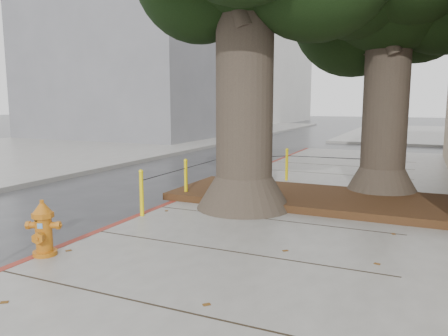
% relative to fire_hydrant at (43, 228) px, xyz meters
% --- Properties ---
extents(ground, '(140.00, 140.00, 0.00)m').
position_rel_fire_hydrant_xyz_m(ground, '(1.90, 1.30, -0.56)').
color(ground, '#28282B').
rests_on(ground, ground).
extents(sidewalk_opposite, '(14.00, 60.00, 0.15)m').
position_rel_fire_hydrant_xyz_m(sidewalk_opposite, '(-12.10, 11.30, -0.49)').
color(sidewalk_opposite, slate).
rests_on(sidewalk_opposite, ground).
extents(curb_red, '(0.14, 26.00, 0.16)m').
position_rel_fire_hydrant_xyz_m(curb_red, '(-0.10, 3.80, -0.49)').
color(curb_red, maroon).
rests_on(curb_red, ground).
extents(planter_bed, '(6.40, 2.60, 0.16)m').
position_rel_fire_hydrant_xyz_m(planter_bed, '(2.80, 5.20, -0.33)').
color(planter_bed, black).
rests_on(planter_bed, sidewalk_main).
extents(building_far_grey, '(12.00, 16.00, 12.00)m').
position_rel_fire_hydrant_xyz_m(building_far_grey, '(-13.10, 23.30, 5.44)').
color(building_far_grey, slate).
rests_on(building_far_grey, ground).
extents(building_far_white, '(12.00, 18.00, 15.00)m').
position_rel_fire_hydrant_xyz_m(building_far_white, '(-15.10, 46.30, 6.94)').
color(building_far_white, silver).
rests_on(building_far_white, ground).
extents(bollard_ring, '(3.79, 5.39, 0.95)m').
position_rel_fire_hydrant_xyz_m(bollard_ring, '(1.03, 5.68, 0.10)').
color(bollard_ring, yellow).
rests_on(bollard_ring, sidewalk_main).
extents(fire_hydrant, '(0.46, 0.46, 0.84)m').
position_rel_fire_hydrant_xyz_m(fire_hydrant, '(0.00, 0.00, 0.00)').
color(fire_hydrant, '#C96D14').
rests_on(fire_hydrant, sidewalk_main).
extents(car_dark, '(1.90, 4.36, 1.25)m').
position_rel_fire_hydrant_xyz_m(car_dark, '(-10.93, 19.88, 0.06)').
color(car_dark, black).
rests_on(car_dark, ground).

